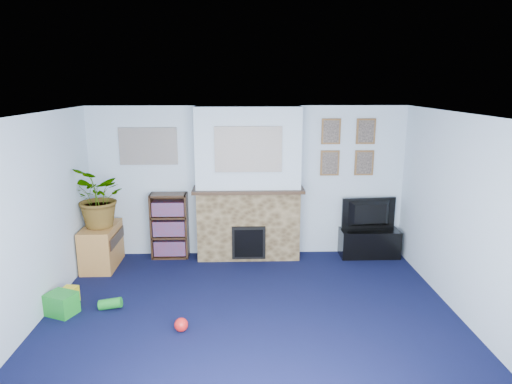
{
  "coord_description": "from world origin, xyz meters",
  "views": [
    {
      "loc": [
        -0.11,
        -4.87,
        2.74
      ],
      "look_at": [
        0.08,
        0.94,
        1.34
      ],
      "focal_mm": 32.0,
      "sensor_mm": 36.0,
      "label": 1
    }
  ],
  "objects_px": {
    "bookshelf": "(170,227)",
    "sideboard": "(102,244)",
    "tv_stand": "(369,243)",
    "television": "(370,214)"
  },
  "relations": [
    {
      "from": "tv_stand",
      "to": "bookshelf",
      "type": "height_order",
      "value": "bookshelf"
    },
    {
      "from": "television",
      "to": "sideboard",
      "type": "relative_size",
      "value": 1.06
    },
    {
      "from": "bookshelf",
      "to": "sideboard",
      "type": "xyz_separation_m",
      "value": [
        -0.99,
        -0.36,
        -0.15
      ]
    },
    {
      "from": "bookshelf",
      "to": "sideboard",
      "type": "relative_size",
      "value": 1.27
    },
    {
      "from": "television",
      "to": "bookshelf",
      "type": "xyz_separation_m",
      "value": [
        -3.2,
        0.06,
        -0.19
      ]
    },
    {
      "from": "tv_stand",
      "to": "television",
      "type": "bearing_deg",
      "value": 90.0
    },
    {
      "from": "sideboard",
      "to": "bookshelf",
      "type": "bearing_deg",
      "value": 19.88
    },
    {
      "from": "bookshelf",
      "to": "sideboard",
      "type": "height_order",
      "value": "bookshelf"
    },
    {
      "from": "tv_stand",
      "to": "television",
      "type": "relative_size",
      "value": 1.06
    },
    {
      "from": "tv_stand",
      "to": "bookshelf",
      "type": "bearing_deg",
      "value": 178.63
    }
  ]
}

